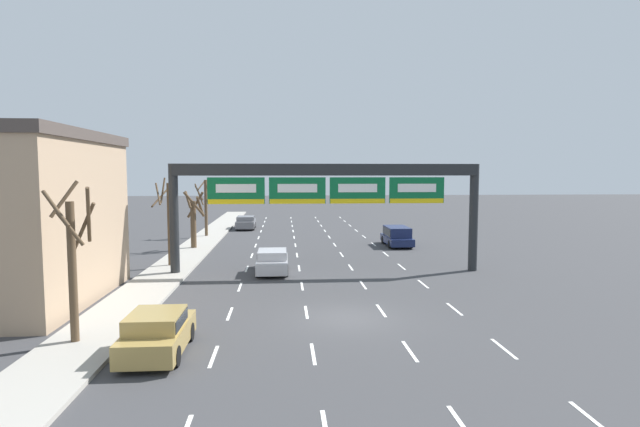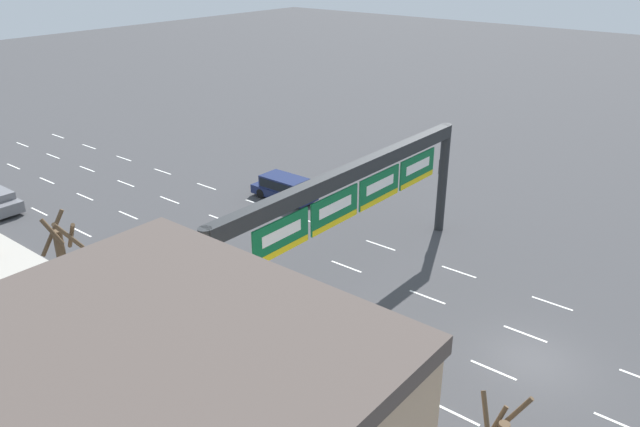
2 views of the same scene
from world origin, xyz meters
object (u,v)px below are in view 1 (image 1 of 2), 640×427
object	(u,v)px
car_silver	(272,260)
sign_gantry	(327,187)
traffic_light_near_gantry	(475,220)
tree_bare_second	(168,219)
suv_navy	(397,235)
tree_bare_furthest	(205,204)
car_gold	(157,332)
tree_bare_closest	(73,257)
car_grey	(246,222)
tree_bare_third	(194,218)

from	to	relation	value
car_silver	sign_gantry	bearing A→B (deg)	-4.12
traffic_light_near_gantry	tree_bare_second	world-z (taller)	tree_bare_second
car_silver	suv_navy	distance (m)	14.42
tree_bare_second	tree_bare_furthest	world-z (taller)	tree_bare_second
traffic_light_near_gantry	tree_bare_second	size ratio (longest dim) A/B	0.79
car_gold	traffic_light_near_gantry	size ratio (longest dim) A/B	0.91
suv_navy	tree_bare_closest	distance (m)	28.14
sign_gantry	car_gold	world-z (taller)	sign_gantry
car_grey	tree_bare_furthest	world-z (taller)	tree_bare_furthest
tree_bare_closest	car_grey	bearing A→B (deg)	84.77
car_grey	tree_bare_closest	bearing A→B (deg)	-95.23
car_grey	car_silver	bearing A→B (deg)	-81.92
tree_bare_third	traffic_light_near_gantry	bearing A→B (deg)	-26.96
car_gold	car_grey	bearing A→B (deg)	89.72
car_silver	tree_bare_third	distance (m)	11.64
car_grey	tree_bare_second	distance (m)	21.75
sign_gantry	tree_bare_second	world-z (taller)	sign_gantry
sign_gantry	car_silver	xyz separation A→B (m)	(-3.31, 0.24, -4.45)
sign_gantry	tree_bare_closest	bearing A→B (deg)	-129.67
car_gold	traffic_light_near_gantry	distance (m)	21.03
sign_gantry	car_grey	distance (m)	25.13
car_grey	car_gold	world-z (taller)	car_gold
suv_navy	tree_bare_third	distance (m)	16.47
traffic_light_near_gantry	tree_bare_closest	distance (m)	22.72
traffic_light_near_gantry	tree_bare_third	world-z (taller)	tree_bare_third
tree_bare_second	tree_bare_closest	bearing A→B (deg)	-89.88
sign_gantry	tree_bare_closest	world-z (taller)	sign_gantry
sign_gantry	traffic_light_near_gantry	distance (m)	9.45
sign_gantry	tree_bare_second	xyz separation A→B (m)	(-9.96, 2.45, -2.10)
car_gold	tree_bare_furthest	world-z (taller)	tree_bare_furthest
suv_navy	traffic_light_near_gantry	xyz separation A→B (m)	(2.50, -10.35, 2.25)
traffic_light_near_gantry	tree_bare_furthest	bearing A→B (deg)	138.29
sign_gantry	tree_bare_third	size ratio (longest dim) A/B	4.16
tree_bare_furthest	traffic_light_near_gantry	bearing A→B (deg)	-41.71
sign_gantry	car_silver	bearing A→B (deg)	175.88
tree_bare_second	tree_bare_third	xyz separation A→B (m)	(0.31, 7.39, -0.62)
car_grey	tree_bare_furthest	bearing A→B (deg)	-116.18
suv_navy	tree_bare_second	world-z (taller)	tree_bare_second
car_silver	tree_bare_second	world-z (taller)	tree_bare_second
car_grey	tree_bare_third	xyz separation A→B (m)	(-2.99, -13.98, 1.74)
sign_gantry	tree_bare_second	distance (m)	10.47
tree_bare_closest	traffic_light_near_gantry	bearing A→B (deg)	32.55
sign_gantry	tree_bare_closest	size ratio (longest dim) A/B	3.30
car_silver	suv_navy	size ratio (longest dim) A/B	0.95
car_grey	tree_bare_closest	world-z (taller)	tree_bare_closest
car_gold	tree_bare_third	bearing A→B (deg)	96.98
car_grey	sign_gantry	bearing A→B (deg)	-74.39
car_silver	suv_navy	bearing A→B (deg)	45.93
suv_navy	traffic_light_near_gantry	distance (m)	10.88
sign_gantry	car_gold	bearing A→B (deg)	-117.53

